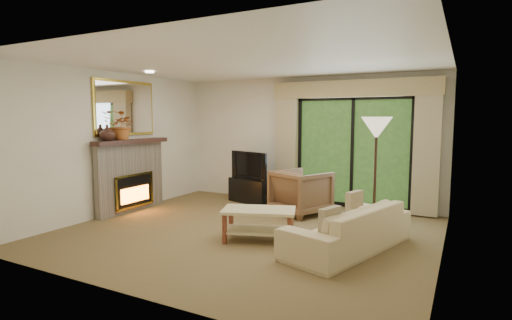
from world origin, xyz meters
The scene contains 22 objects.
floor centered at (0.00, 0.00, 0.00)m, with size 5.50×5.50×0.00m, color brown.
ceiling centered at (0.00, 0.00, 2.60)m, with size 5.50×5.50×0.00m, color white.
wall_back centered at (0.00, 2.50, 1.30)m, with size 5.00×5.00×0.00m, color #F1E6CF.
wall_front centered at (0.00, -2.50, 1.30)m, with size 5.00×5.00×0.00m, color #F1E6CF.
wall_left centered at (-2.75, 0.00, 1.30)m, with size 5.00×5.00×0.00m, color #F1E6CF.
wall_right centered at (2.75, 0.00, 1.30)m, with size 5.00×5.00×0.00m, color #F1E6CF.
fireplace centered at (-2.63, 0.20, 0.69)m, with size 0.24×1.70×1.37m, color slate, non-canonical shape.
mirror centered at (-2.71, 0.20, 1.95)m, with size 0.07×1.45×1.02m, color gold, non-canonical shape.
sliding_door centered at (1.00, 2.45, 1.10)m, with size 2.26×0.10×2.16m, color black, non-canonical shape.
curtain_left centered at (-0.35, 2.34, 1.20)m, with size 0.45×0.18×2.35m, color tan.
curtain_right centered at (2.35, 2.34, 1.20)m, with size 0.45×0.18×2.35m, color tan.
cornice centered at (1.00, 2.36, 2.32)m, with size 3.20×0.24×0.32m, color tan.
media_console centered at (-0.96, 1.95, 0.25)m, with size 1.00×0.45×0.50m, color black.
tv centered at (-0.96, 1.95, 0.79)m, with size 1.00×0.13×0.57m, color black.
armchair centered at (0.31, 1.48, 0.41)m, with size 0.88×0.90×0.82m, color brown.
sofa centered at (1.61, -0.09, 0.30)m, with size 2.08×0.81×0.61m, color #CFB983.
pillow_near centered at (1.54, -0.69, 0.51)m, with size 0.09×0.36×0.36m, color brown.
pillow_far centered at (1.54, 0.52, 0.51)m, with size 0.09×0.36×0.36m, color brown.
coffee_table centered at (0.36, -0.30, 0.23)m, with size 1.04×0.57×0.47m, color #D5C489, non-canonical shape.
floor_lamp centered at (1.71, 1.11, 0.89)m, with size 0.48×0.48×1.79m, color beige, non-canonical shape.
vase centered at (-2.61, -0.34, 1.51)m, with size 0.27×0.27×0.28m, color #38201A.
branches centered at (-2.61, 0.03, 1.63)m, with size 0.47×0.41×0.53m, color #C1682B.
Camera 1 is at (2.96, -5.30, 1.78)m, focal length 28.00 mm.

